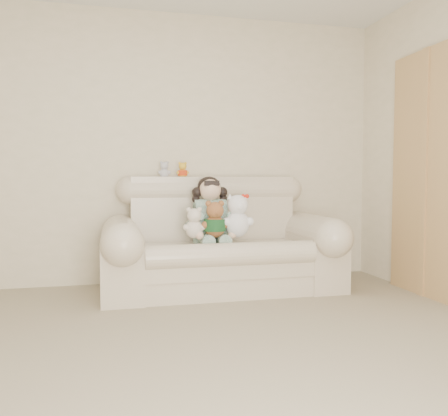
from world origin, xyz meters
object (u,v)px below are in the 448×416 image
at_px(white_cat, 237,211).
at_px(brown_teddy, 215,216).
at_px(seated_child, 210,209).
at_px(sofa, 221,233).
at_px(cream_teddy, 194,220).

bearing_deg(white_cat, brown_teddy, 164.08).
bearing_deg(seated_child, brown_teddy, -91.46).
bearing_deg(brown_teddy, seated_child, 105.38).
distance_m(sofa, cream_teddy, 0.33).
distance_m(seated_child, brown_teddy, 0.22).
xyz_separation_m(sofa, brown_teddy, (-0.09, -0.14, 0.17)).
xyz_separation_m(sofa, seated_child, (-0.09, 0.08, 0.21)).
xyz_separation_m(seated_child, brown_teddy, (-0.00, -0.22, -0.04)).
xyz_separation_m(sofa, cream_teddy, (-0.27, -0.13, 0.14)).
bearing_deg(seated_child, sofa, -42.95).
bearing_deg(sofa, brown_teddy, -123.25).
relative_size(brown_teddy, cream_teddy, 1.21).
relative_size(seated_child, brown_teddy, 1.65).
bearing_deg(brown_teddy, white_cat, 16.54).
height_order(white_cat, cream_teddy, white_cat).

